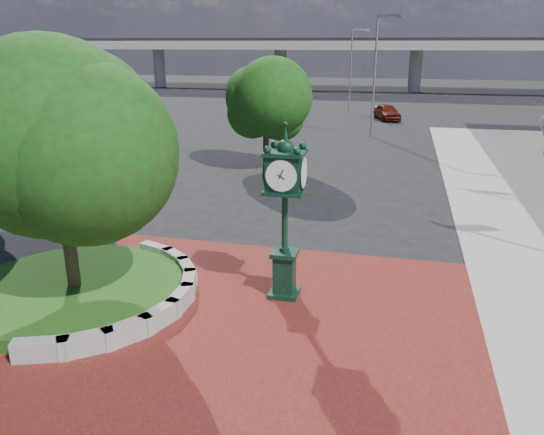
% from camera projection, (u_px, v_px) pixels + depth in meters
% --- Properties ---
extents(ground, '(200.00, 200.00, 0.00)m').
position_uv_depth(ground, '(245.00, 317.00, 13.95)').
color(ground, black).
rests_on(ground, ground).
extents(plaza, '(12.00, 12.00, 0.04)m').
position_uv_depth(plaza, '(233.00, 336.00, 13.02)').
color(plaza, maroon).
rests_on(plaza, ground).
extents(planter_wall, '(2.96, 6.77, 0.54)m').
position_uv_depth(planter_wall, '(150.00, 297.00, 14.47)').
color(planter_wall, '#9E9B93').
rests_on(planter_wall, ground).
extents(grass_bed, '(6.10, 6.10, 0.40)m').
position_uv_depth(grass_bed, '(75.00, 291.00, 15.01)').
color(grass_bed, '#1F4814').
rests_on(grass_bed, ground).
extents(overpass, '(90.00, 12.00, 7.50)m').
position_uv_depth(overpass, '(380.00, 45.00, 76.51)').
color(overpass, '#9E9B93').
rests_on(overpass, ground).
extents(tree_planter, '(5.20, 5.20, 6.33)m').
position_uv_depth(tree_planter, '(60.00, 169.00, 13.90)').
color(tree_planter, '#38281C').
rests_on(tree_planter, ground).
extents(tree_street, '(4.40, 4.40, 5.45)m').
position_uv_depth(tree_street, '(266.00, 109.00, 30.43)').
color(tree_street, '#38281C').
rests_on(tree_street, ground).
extents(post_clock, '(1.03, 1.03, 4.87)m').
position_uv_depth(post_clock, '(285.00, 206.00, 14.30)').
color(post_clock, black).
rests_on(post_clock, ground).
extents(parked_car, '(3.01, 4.58, 1.45)m').
position_uv_depth(parked_car, '(387.00, 112.00, 49.28)').
color(parked_car, '#4F160B').
rests_on(parked_car, ground).
extents(street_lamp_near, '(1.88, 0.86, 8.75)m').
position_uv_depth(street_lamp_near, '(378.00, 68.00, 38.87)').
color(street_lamp_near, slate).
rests_on(street_lamp_near, ground).
extents(street_lamp_far, '(1.77, 0.73, 8.15)m').
position_uv_depth(street_lamp_far, '(353.00, 64.00, 53.65)').
color(street_lamp_far, slate).
rests_on(street_lamp_far, ground).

